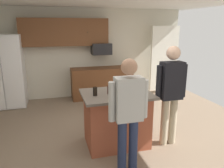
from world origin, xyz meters
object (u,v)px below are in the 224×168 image
(microwave_over_range, at_px, (101,49))
(glass_pilsner, at_px, (113,93))
(refrigerator, at_px, (5,71))
(glass_short_whisky, at_px, (109,90))
(person_guest_left, at_px, (171,89))
(serving_tray, at_px, (126,90))
(kitchen_island, at_px, (116,118))
(tumbler_amber, at_px, (114,84))
(person_guest_right, at_px, (128,110))
(glass_dark_ale, at_px, (95,91))
(glass_stout_tall, at_px, (126,92))

(microwave_over_range, distance_m, glass_pilsner, 3.04)
(refrigerator, distance_m, glass_short_whisky, 3.40)
(person_guest_left, xyz_separation_m, serving_tray, (-0.71, 0.29, -0.05))
(kitchen_island, bearing_deg, glass_short_whisky, -174.68)
(person_guest_left, height_order, serving_tray, person_guest_left)
(tumbler_amber, bearing_deg, refrigerator, 133.78)
(tumbler_amber, bearing_deg, glass_short_whisky, -121.15)
(person_guest_right, bearing_deg, glass_dark_ale, 27.60)
(tumbler_amber, relative_size, glass_dark_ale, 1.09)
(person_guest_right, distance_m, tumbler_amber, 1.08)
(person_guest_left, bearing_deg, tumbler_amber, -15.90)
(kitchen_island, bearing_deg, microwave_over_range, 82.57)
(person_guest_left, bearing_deg, glass_stout_tall, 12.25)
(tumbler_amber, bearing_deg, glass_stout_tall, -82.59)
(person_guest_right, xyz_separation_m, glass_stout_tall, (0.17, 0.59, 0.06))
(person_guest_left, relative_size, glass_pilsner, 12.20)
(glass_stout_tall, distance_m, glass_dark_ale, 0.52)
(kitchen_island, bearing_deg, glass_stout_tall, -63.20)
(person_guest_left, distance_m, glass_pilsner, 1.02)
(refrigerator, relative_size, person_guest_left, 1.07)
(person_guest_right, height_order, glass_short_whisky, person_guest_right)
(person_guest_left, distance_m, tumbler_amber, 1.01)
(microwave_over_range, xyz_separation_m, glass_dark_ale, (-0.75, -2.81, -0.41))
(serving_tray, bearing_deg, glass_dark_ale, -172.20)
(microwave_over_range, relative_size, glass_short_whisky, 3.92)
(microwave_over_range, height_order, kitchen_island, microwave_over_range)
(microwave_over_range, height_order, glass_short_whisky, microwave_over_range)
(kitchen_island, relative_size, serving_tray, 2.72)
(person_guest_right, xyz_separation_m, glass_pilsner, (-0.05, 0.59, 0.07))
(person_guest_left, bearing_deg, serving_tray, -6.72)
(microwave_over_range, distance_m, glass_short_whisky, 2.86)
(glass_dark_ale, bearing_deg, kitchen_island, 5.69)
(tumbler_amber, bearing_deg, kitchen_island, -98.47)
(person_guest_right, bearing_deg, kitchen_island, 0.00)
(refrigerator, relative_size, kitchen_island, 1.58)
(person_guest_left, xyz_separation_m, tumbler_amber, (-0.86, 0.53, 0.01))
(person_guest_left, bearing_deg, glass_pilsner, 13.01)
(glass_stout_tall, xyz_separation_m, glass_pilsner, (-0.22, -0.00, 0.01))
(glass_pilsner, bearing_deg, microwave_over_range, 80.83)
(refrigerator, xyz_separation_m, microwave_over_range, (2.60, 0.12, 0.50))
(serving_tray, bearing_deg, glass_stout_tall, -109.49)
(glass_short_whisky, bearing_deg, kitchen_island, 5.32)
(refrigerator, height_order, glass_dark_ale, refrigerator)
(kitchen_island, bearing_deg, person_guest_left, -15.52)
(tumbler_amber, height_order, serving_tray, tumbler_amber)
(glass_stout_tall, relative_size, glass_dark_ale, 0.92)
(refrigerator, height_order, kitchen_island, refrigerator)
(microwave_over_range, xyz_separation_m, tumbler_amber, (-0.32, -2.50, -0.41))
(glass_pilsner, xyz_separation_m, tumbler_amber, (0.16, 0.48, 0.01))
(refrigerator, relative_size, glass_stout_tall, 14.18)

